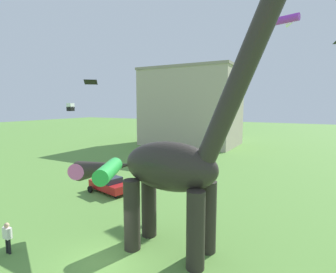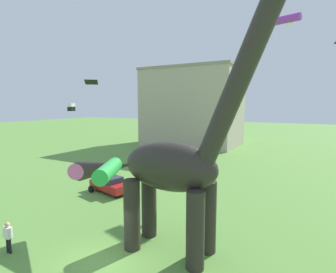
{
  "view_description": "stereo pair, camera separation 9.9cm",
  "coord_description": "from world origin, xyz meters",
  "px_view_note": "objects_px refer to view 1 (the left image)",
  "views": [
    {
      "loc": [
        9.29,
        -9.68,
        8.24
      ],
      "look_at": [
        2.27,
        3.36,
        6.45
      ],
      "focal_mm": 28.12,
      "sensor_mm": 36.0,
      "label": 1
    },
    {
      "loc": [
        9.38,
        -9.64,
        8.24
      ],
      "look_at": [
        2.27,
        3.36,
        6.45
      ],
      "focal_mm": 28.12,
      "sensor_mm": 36.0,
      "label": 2
    }
  ],
  "objects_px": {
    "kite_mid_right": "(102,171)",
    "kite_trailing": "(286,20)",
    "dinosaur_sculpture": "(169,166)",
    "parked_sedan_left": "(109,184)",
    "person_watching_child": "(7,235)",
    "kite_high_left": "(91,82)",
    "kite_far_left": "(70,107)"
  },
  "relations": [
    {
      "from": "kite_mid_right",
      "to": "parked_sedan_left",
      "type": "bearing_deg",
      "value": 129.88
    },
    {
      "from": "person_watching_child",
      "to": "kite_far_left",
      "type": "xyz_separation_m",
      "value": [
        -2.93,
        7.35,
        6.97
      ]
    },
    {
      "from": "kite_high_left",
      "to": "kite_mid_right",
      "type": "bearing_deg",
      "value": -42.79
    },
    {
      "from": "parked_sedan_left",
      "to": "kite_mid_right",
      "type": "height_order",
      "value": "kite_mid_right"
    },
    {
      "from": "person_watching_child",
      "to": "kite_far_left",
      "type": "distance_m",
      "value": 10.55
    },
    {
      "from": "dinosaur_sculpture",
      "to": "kite_mid_right",
      "type": "height_order",
      "value": "dinosaur_sculpture"
    },
    {
      "from": "kite_mid_right",
      "to": "kite_trailing",
      "type": "relative_size",
      "value": 0.86
    },
    {
      "from": "kite_high_left",
      "to": "kite_mid_right",
      "type": "relative_size",
      "value": 0.41
    },
    {
      "from": "kite_high_left",
      "to": "kite_mid_right",
      "type": "height_order",
      "value": "kite_high_left"
    },
    {
      "from": "person_watching_child",
      "to": "kite_mid_right",
      "type": "distance_m",
      "value": 7.28
    },
    {
      "from": "dinosaur_sculpture",
      "to": "kite_far_left",
      "type": "relative_size",
      "value": 21.1
    },
    {
      "from": "dinosaur_sculpture",
      "to": "kite_high_left",
      "type": "height_order",
      "value": "dinosaur_sculpture"
    },
    {
      "from": "kite_trailing",
      "to": "parked_sedan_left",
      "type": "bearing_deg",
      "value": -131.52
    },
    {
      "from": "person_watching_child",
      "to": "dinosaur_sculpture",
      "type": "bearing_deg",
      "value": 84.58
    },
    {
      "from": "dinosaur_sculpture",
      "to": "person_watching_child",
      "type": "distance_m",
      "value": 9.71
    },
    {
      "from": "person_watching_child",
      "to": "kite_mid_right",
      "type": "relative_size",
      "value": 0.66
    },
    {
      "from": "dinosaur_sculpture",
      "to": "kite_trailing",
      "type": "distance_m",
      "value": 25.02
    },
    {
      "from": "kite_mid_right",
      "to": "kite_trailing",
      "type": "bearing_deg",
      "value": 77.31
    },
    {
      "from": "kite_far_left",
      "to": "kite_high_left",
      "type": "bearing_deg",
      "value": -15.83
    },
    {
      "from": "person_watching_child",
      "to": "kite_high_left",
      "type": "height_order",
      "value": "kite_high_left"
    },
    {
      "from": "dinosaur_sculpture",
      "to": "parked_sedan_left",
      "type": "bearing_deg",
      "value": 150.41
    },
    {
      "from": "kite_high_left",
      "to": "kite_far_left",
      "type": "height_order",
      "value": "kite_high_left"
    },
    {
      "from": "parked_sedan_left",
      "to": "kite_trailing",
      "type": "height_order",
      "value": "kite_trailing"
    },
    {
      "from": "person_watching_child",
      "to": "kite_high_left",
      "type": "bearing_deg",
      "value": 141.11
    },
    {
      "from": "kite_mid_right",
      "to": "kite_far_left",
      "type": "relative_size",
      "value": 4.21
    },
    {
      "from": "person_watching_child",
      "to": "kite_high_left",
      "type": "relative_size",
      "value": 1.61
    },
    {
      "from": "kite_far_left",
      "to": "kite_trailing",
      "type": "height_order",
      "value": "kite_trailing"
    },
    {
      "from": "kite_high_left",
      "to": "kite_mid_right",
      "type": "xyz_separation_m",
      "value": [
        5.61,
        -5.19,
        -4.71
      ]
    },
    {
      "from": "dinosaur_sculpture",
      "to": "kite_high_left",
      "type": "xyz_separation_m",
      "value": [
        -7.38,
        1.85,
        4.99
      ]
    },
    {
      "from": "kite_far_left",
      "to": "dinosaur_sculpture",
      "type": "bearing_deg",
      "value": -14.63
    },
    {
      "from": "dinosaur_sculpture",
      "to": "kite_high_left",
      "type": "bearing_deg",
      "value": 168.5
    },
    {
      "from": "kite_trailing",
      "to": "person_watching_child",
      "type": "bearing_deg",
      "value": -113.91
    }
  ]
}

